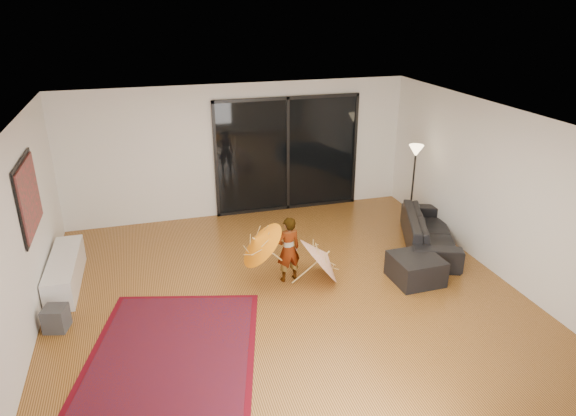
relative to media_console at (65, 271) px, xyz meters
name	(u,v)px	position (x,y,z in m)	size (l,w,h in m)	color
floor	(288,298)	(3.25, -1.37, -0.23)	(7.00, 7.00, 0.00)	#A7682E
ceiling	(288,122)	(3.25, -1.37, 2.47)	(7.00, 7.00, 0.00)	white
wall_back	(240,151)	(3.25, 2.13, 1.12)	(7.00, 7.00, 0.00)	silver
wall_front	(408,381)	(3.25, -4.87, 1.12)	(7.00, 7.00, 0.00)	silver
wall_left	(16,248)	(-0.25, -1.37, 1.12)	(7.00, 7.00, 0.00)	silver
wall_right	(499,192)	(6.75, -1.37, 1.12)	(7.00, 7.00, 0.00)	silver
sliding_door	(288,155)	(4.25, 2.10, 0.97)	(3.06, 0.07, 2.40)	black
painting	(29,197)	(-0.21, -0.37, 1.42)	(0.04, 1.28, 1.08)	black
media_console	(65,271)	(0.00, 0.00, 0.00)	(0.42, 1.68, 0.47)	white
speaker	(56,318)	(0.00, -1.23, -0.06)	(0.30, 0.30, 0.34)	#424244
persian_rug	(171,359)	(1.44, -2.32, -0.22)	(2.78, 3.37, 0.02)	#540712
sofa	(430,231)	(6.20, -0.41, 0.07)	(2.09, 0.82, 0.61)	black
ottoman	(416,269)	(5.37, -1.42, -0.02)	(0.73, 0.73, 0.42)	black
floor_lamp	(415,163)	(6.35, 0.58, 1.06)	(0.28, 0.28, 1.64)	black
child	(288,249)	(3.42, -0.84, 0.31)	(0.40, 0.26, 1.09)	#999999
parasol_orange	(255,244)	(2.87, -0.89, 0.50)	(0.70, 0.82, 0.87)	orange
parasol_white	(327,251)	(4.02, -0.99, 0.27)	(0.69, 0.89, 0.96)	silver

